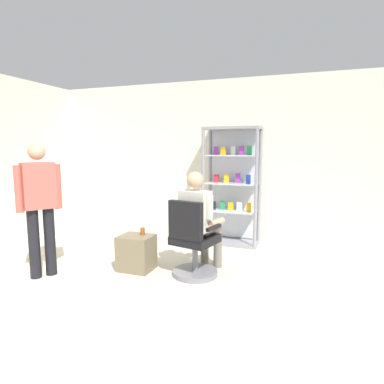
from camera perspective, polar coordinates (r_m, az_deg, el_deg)
The scene contains 8 objects.
ground_plane at distance 3.36m, azimuth -11.81°, elevation -20.42°, with size 7.20×7.20×0.00m, color beige.
back_wall at distance 5.74m, azimuth 3.69°, elevation 5.43°, with size 6.00×0.10×2.70m, color silver.
display_cabinet_main at distance 5.44m, azimuth 7.02°, elevation 1.17°, with size 0.90×0.45×1.90m.
office_chair at distance 4.06m, azimuth 0.12°, elevation -9.24°, with size 0.61×0.58×0.96m.
seated_shopkeeper at distance 4.11m, azimuth 1.36°, elevation -4.43°, with size 0.55×0.62×1.29m.
storage_crate at distance 4.39m, azimuth -9.59°, elevation -10.31°, with size 0.43×0.36×0.45m, color #72664C.
tea_glass at distance 4.34m, azimuth -8.55°, elevation -6.71°, with size 0.06×0.06×0.10m, color brown.
standing_customer at distance 4.36m, azimuth -24.88°, elevation -1.49°, with size 0.38×0.45×1.63m.
Camera 1 is at (1.59, -2.51, 1.58)m, focal length 30.81 mm.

